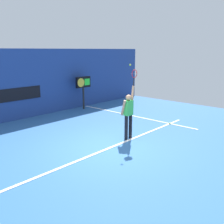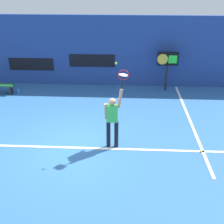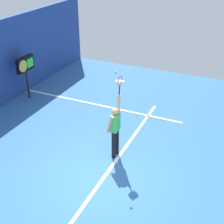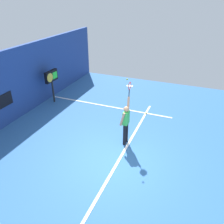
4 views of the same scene
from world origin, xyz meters
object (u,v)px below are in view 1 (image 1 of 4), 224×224
object	(u,v)px
spare_ball	(170,123)
tennis_player	(128,113)
scoreboard_clock	(83,84)
tennis_ball	(130,65)
tennis_racket	(134,75)

from	to	relation	value
spare_ball	tennis_player	bearing A→B (deg)	176.30
scoreboard_clock	tennis_ball	bearing A→B (deg)	-113.34
tennis_player	spare_ball	world-z (taller)	tennis_player
tennis_player	tennis_racket	world-z (taller)	tennis_racket
tennis_player	spare_ball	size ratio (longest dim) A/B	29.28
tennis_ball	scoreboard_clock	distance (m)	5.63
scoreboard_clock	spare_ball	xyz separation A→B (m)	(0.53, -5.24, -1.41)
tennis_player	tennis_racket	size ratio (longest dim) A/B	3.22
tennis_player	spare_ball	bearing A→B (deg)	-3.70
tennis_ball	spare_ball	xyz separation A→B (m)	(2.70, -0.22, -2.72)
tennis_player	scoreboard_clock	world-z (taller)	tennis_player
tennis_ball	spare_ball	distance (m)	3.84
tennis_player	scoreboard_clock	size ratio (longest dim) A/B	1.09
tennis_racket	tennis_ball	distance (m)	0.42
tennis_racket	tennis_player	bearing A→B (deg)	179.22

